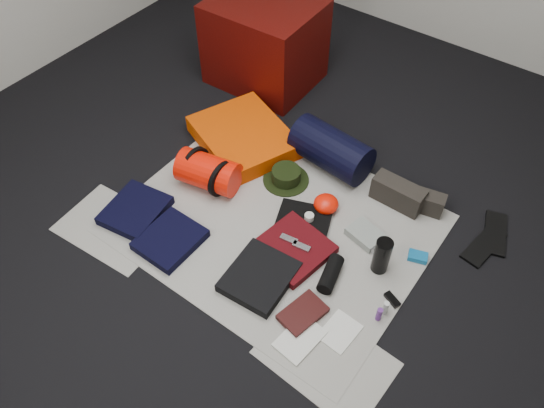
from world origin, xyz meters
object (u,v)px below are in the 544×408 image
Objects in this scene: red_cabinet at (265,43)px; water_bottle at (382,256)px; sleeping_pad at (243,137)px; stuff_sack at (208,172)px; paperback_book at (303,313)px; compact_camera at (379,250)px; navy_duffel at (331,150)px.

water_bottle is at bearing -35.58° from red_cabinet.
red_cabinet is 1.13× the size of sleeping_pad.
sleeping_pad is 1.75× the size of stuff_sack.
stuff_sack is at bearing 169.35° from paperback_book.
water_bottle is (1.45, -0.97, -0.17)m from red_cabinet.
red_cabinet reaches higher than water_bottle.
paperback_book is at bearing -38.65° from sleeping_pad.
paperback_book is (-0.16, -0.46, -0.09)m from water_bottle.
paperback_book is (0.92, -0.39, -0.09)m from stuff_sack.
compact_camera is at bearing 8.39° from stuff_sack.
navy_duffel is 0.70m from compact_camera.
stuff_sack reaches higher than compact_camera.
stuff_sack is 1.01m from paperback_book.
navy_duffel reaches higher than stuff_sack.
compact_camera is (-0.05, 0.09, -0.09)m from water_bottle.
red_cabinet reaches higher than sleeping_pad.
sleeping_pad is at bearing 98.19° from stuff_sack.
red_cabinet is at bearing 109.47° from stuff_sack.
red_cabinet is 1.11m from stuff_sack.
paperback_book is (1.29, -1.42, -0.27)m from red_cabinet.
navy_duffel is 2.20× the size of water_bottle.
water_bottle reaches higher than sleeping_pad.
sleeping_pad is 0.40m from stuff_sack.
compact_camera is (1.04, 0.15, -0.08)m from stuff_sack.
water_bottle reaches higher than compact_camera.
paperback_book is at bearing -49.78° from red_cabinet.
compact_camera is at bearing -12.38° from sleeping_pad.
stuff_sack reaches higher than paperback_book.
red_cabinet is 6.77× the size of compact_camera.
navy_duffel is at bearing 141.16° from water_bottle.
water_bottle is at bearing 82.55° from paperback_book.
navy_duffel is at bearing 16.90° from sleeping_pad.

